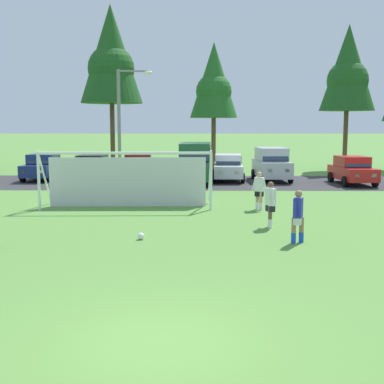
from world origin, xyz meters
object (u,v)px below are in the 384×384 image
(player_defender_far, at_px, (259,191))
(player_winger_right, at_px, (270,205))
(soccer_goal, at_px, (127,178))
(parked_car_slot_center, at_px, (196,162))
(soccer_ball, at_px, (141,236))
(street_lamp, at_px, (123,129))
(parked_car_slot_center_right, at_px, (228,167))
(parked_car_slot_far_left, at_px, (43,167))
(parked_car_slot_right, at_px, (271,164))
(parked_car_slot_far_right, at_px, (352,170))
(parked_car_slot_center_left, at_px, (138,167))
(player_striker_near, at_px, (298,217))
(parked_car_slot_left, at_px, (92,168))

(player_defender_far, distance_m, player_winger_right, 3.85)
(soccer_goal, height_order, parked_car_slot_center, soccer_goal)
(soccer_ball, height_order, street_lamp, street_lamp)
(player_winger_right, height_order, parked_car_slot_center_right, parked_car_slot_center_right)
(parked_car_slot_far_left, relative_size, parked_car_slot_right, 0.90)
(parked_car_slot_center, xyz_separation_m, parked_car_slot_right, (4.94, 1.64, -0.23))
(parked_car_slot_far_right, bearing_deg, parked_car_slot_center_right, 166.19)
(soccer_ball, distance_m, parked_car_slot_far_right, 19.10)
(parked_car_slot_center_left, bearing_deg, parked_car_slot_far_left, 179.68)
(parked_car_slot_far_left, xyz_separation_m, parked_car_slot_center_right, (12.23, -0.35, 0.00))
(soccer_ball, bearing_deg, player_striker_near, -4.30)
(soccer_goal, bearing_deg, parked_car_slot_left, 110.02)
(parked_car_slot_center, relative_size, parked_car_slot_right, 1.04)
(player_striker_near, relative_size, parked_car_slot_far_right, 0.38)
(parked_car_slot_center_right, bearing_deg, soccer_goal, -114.89)
(parked_car_slot_center_right, bearing_deg, player_striker_near, -86.11)
(soccer_ball, bearing_deg, parked_car_slot_center_left, 97.17)
(soccer_ball, xyz_separation_m, parked_car_slot_center_left, (-2.22, 17.61, 0.77))
(parked_car_slot_right, bearing_deg, parked_car_slot_center_right, -177.15)
(player_defender_far, relative_size, parked_car_slot_far_left, 0.39)
(player_striker_near, relative_size, player_defender_far, 1.00)
(player_striker_near, height_order, parked_car_slot_right, parked_car_slot_right)
(parked_car_slot_far_left, relative_size, parked_car_slot_center_left, 0.98)
(parked_car_slot_center_right, relative_size, parked_car_slot_right, 0.91)
(player_striker_near, xyz_separation_m, parked_car_slot_right, (1.64, 17.80, 0.29))
(parked_car_slot_far_right, bearing_deg, parked_car_slot_far_left, 173.63)
(parked_car_slot_center, distance_m, parked_car_slot_right, 5.21)
(soccer_goal, bearing_deg, parked_car_slot_far_left, 122.70)
(player_winger_right, xyz_separation_m, parked_car_slot_far_right, (6.84, 13.44, 0.05))
(parked_car_slot_center, bearing_deg, player_winger_right, -78.60)
(parked_car_slot_far_left, xyz_separation_m, parked_car_slot_center, (10.13, -1.85, 0.47))
(parked_car_slot_center_right, distance_m, parked_car_slot_right, 2.85)
(soccer_ball, bearing_deg, player_defender_far, 53.01)
(parked_car_slot_far_left, height_order, parked_car_slot_left, same)
(parked_car_slot_far_right, bearing_deg, player_winger_right, -116.99)
(soccer_goal, xyz_separation_m, parked_car_slot_center_left, (-0.87, 11.17, -0.42))
(soccer_goal, height_order, street_lamp, street_lamp)
(player_striker_near, distance_m, parked_car_slot_far_right, 17.03)
(soccer_goal, xyz_separation_m, parked_car_slot_left, (-3.70, 10.15, -0.42))
(player_winger_right, bearing_deg, parked_car_slot_center_right, 92.54)
(player_striker_near, xyz_separation_m, parked_car_slot_far_left, (-13.43, 18.02, 0.05))
(parked_car_slot_center, relative_size, street_lamp, 0.74)
(parked_car_slot_center_right, bearing_deg, player_defender_far, -86.38)
(player_defender_far, bearing_deg, soccer_ball, -126.99)
(soccer_goal, bearing_deg, street_lamp, 100.17)
(player_winger_right, xyz_separation_m, parked_car_slot_left, (-9.41, 14.59, 0.05))
(parked_car_slot_far_right, xyz_separation_m, street_lamp, (-13.55, -3.48, 2.55))
(player_defender_far, distance_m, parked_car_slot_right, 11.77)
(soccer_ball, height_order, parked_car_slot_left, parked_car_slot_left)
(player_striker_near, xyz_separation_m, parked_car_slot_far_right, (6.32, 15.81, 0.05))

